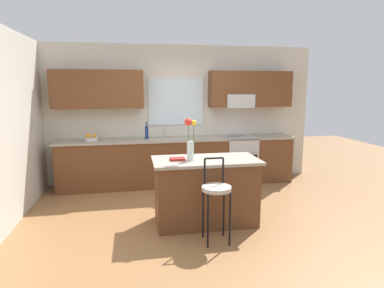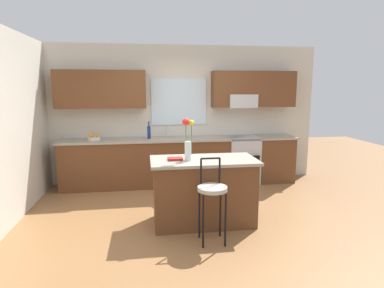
# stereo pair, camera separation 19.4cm
# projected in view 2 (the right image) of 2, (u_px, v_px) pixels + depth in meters

# --- Properties ---
(ground_plane) EXTENTS (14.00, 14.00, 0.00)m
(ground_plane) POSITION_uv_depth(u_px,v_px,m) (194.00, 217.00, 4.81)
(ground_plane) COLOR olive
(wall_left) EXTENTS (0.12, 4.60, 2.70)m
(wall_left) POSITION_uv_depth(u_px,v_px,m) (8.00, 127.00, 4.51)
(wall_left) COLOR beige
(wall_left) RESTS_ON ground
(back_wall_assembly) EXTENTS (5.60, 0.50, 2.70)m
(back_wall_assembly) POSITION_uv_depth(u_px,v_px,m) (180.00, 107.00, 6.49)
(back_wall_assembly) COLOR beige
(back_wall_assembly) RESTS_ON ground
(counter_run) EXTENTS (4.56, 0.64, 0.92)m
(counter_run) POSITION_uv_depth(u_px,v_px,m) (181.00, 161.00, 6.39)
(counter_run) COLOR brown
(counter_run) RESTS_ON ground
(sink_faucet) EXTENTS (0.02, 0.13, 0.23)m
(sink_faucet) POSITION_uv_depth(u_px,v_px,m) (167.00, 130.00, 6.39)
(sink_faucet) COLOR #B7BABC
(sink_faucet) RESTS_ON counter_run
(oven_range) EXTENTS (0.60, 0.64, 0.92)m
(oven_range) POSITION_uv_depth(u_px,v_px,m) (242.00, 159.00, 6.54)
(oven_range) COLOR #B7BABC
(oven_range) RESTS_ON ground
(kitchen_island) EXTENTS (1.45, 0.74, 0.92)m
(kitchen_island) POSITION_uv_depth(u_px,v_px,m) (204.00, 191.00, 4.55)
(kitchen_island) COLOR brown
(kitchen_island) RESTS_ON ground
(bar_stool_near) EXTENTS (0.36, 0.36, 1.04)m
(bar_stool_near) POSITION_uv_depth(u_px,v_px,m) (212.00, 192.00, 3.95)
(bar_stool_near) COLOR black
(bar_stool_near) RESTS_ON ground
(flower_vase) EXTENTS (0.16, 0.10, 0.57)m
(flower_vase) POSITION_uv_depth(u_px,v_px,m) (188.00, 140.00, 4.33)
(flower_vase) COLOR silver
(flower_vase) RESTS_ON kitchen_island
(cookbook) EXTENTS (0.20, 0.15, 0.03)m
(cookbook) POSITION_uv_depth(u_px,v_px,m) (175.00, 159.00, 4.41)
(cookbook) COLOR maroon
(cookbook) RESTS_ON kitchen_island
(fruit_bowl_oranges) EXTENTS (0.24, 0.24, 0.13)m
(fruit_bowl_oranges) POSITION_uv_depth(u_px,v_px,m) (94.00, 138.00, 6.07)
(fruit_bowl_oranges) COLOR silver
(fruit_bowl_oranges) RESTS_ON counter_run
(bottle_olive_oil) EXTENTS (0.06, 0.06, 0.33)m
(bottle_olive_oil) POSITION_uv_depth(u_px,v_px,m) (149.00, 132.00, 6.20)
(bottle_olive_oil) COLOR navy
(bottle_olive_oil) RESTS_ON counter_run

